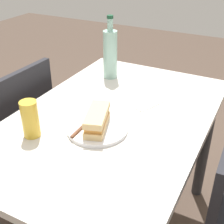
# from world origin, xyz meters

# --- Properties ---
(dining_table) EXTENTS (1.17, 0.75, 0.74)m
(dining_table) POSITION_xyz_m (0.00, 0.00, 0.62)
(dining_table) COLOR beige
(dining_table) RESTS_ON ground
(chair_far) EXTENTS (0.41, 0.41, 0.85)m
(chair_far) POSITION_xyz_m (-0.00, 0.57, 0.49)
(chair_far) COLOR black
(chair_far) RESTS_ON ground
(plate_near) EXTENTS (0.23, 0.23, 0.01)m
(plate_near) POSITION_xyz_m (-0.12, -0.00, 0.75)
(plate_near) COLOR white
(plate_near) RESTS_ON dining_table
(baguette_sandwich_near) EXTENTS (0.19, 0.12, 0.07)m
(baguette_sandwich_near) POSITION_xyz_m (-0.12, -0.00, 0.79)
(baguette_sandwich_near) COLOR #DBB77A
(baguette_sandwich_near) RESTS_ON plate_near
(knife_near) EXTENTS (0.18, 0.02, 0.01)m
(knife_near) POSITION_xyz_m (-0.15, 0.05, 0.76)
(knife_near) COLOR silver
(knife_near) RESTS_ON plate_near
(water_bottle) EXTENTS (0.07, 0.07, 0.32)m
(water_bottle) POSITION_xyz_m (0.36, 0.20, 0.87)
(water_bottle) COLOR #99C6B7
(water_bottle) RESTS_ON dining_table
(beer_glass) EXTENTS (0.06, 0.06, 0.14)m
(beer_glass) POSITION_xyz_m (-0.26, 0.20, 0.81)
(beer_glass) COLOR gold
(beer_glass) RESTS_ON dining_table
(paper_napkin) EXTENTS (0.18, 0.18, 0.00)m
(paper_napkin) POSITION_xyz_m (0.18, -0.06, 0.74)
(paper_napkin) COLOR white
(paper_napkin) RESTS_ON dining_table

